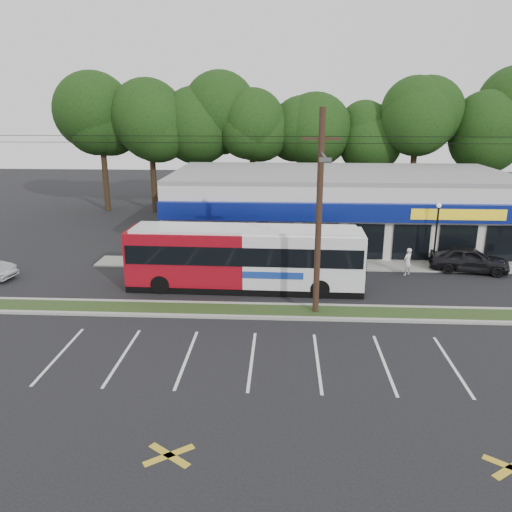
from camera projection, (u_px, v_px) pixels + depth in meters
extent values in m
plane|color=black|center=(255.00, 320.00, 24.35)|extent=(120.00, 120.00, 0.00)
cube|color=#253817|center=(256.00, 311.00, 25.29)|extent=(40.00, 1.60, 0.12)
cube|color=#9E9E93|center=(255.00, 317.00, 24.48)|extent=(40.00, 0.25, 0.14)
cube|color=#9E9E93|center=(257.00, 304.00, 26.10)|extent=(40.00, 0.25, 0.14)
cube|color=#9E9E93|center=(339.00, 265.00, 32.69)|extent=(32.00, 2.20, 0.10)
cube|color=silver|center=(337.00, 208.00, 38.66)|extent=(25.00, 12.00, 5.00)
cube|color=navy|center=(348.00, 213.00, 32.42)|extent=(25.00, 0.50, 1.20)
cube|color=black|center=(346.00, 241.00, 33.17)|extent=(24.00, 0.12, 2.40)
cube|color=yellow|center=(459.00, 215.00, 31.80)|extent=(6.00, 0.06, 0.70)
cube|color=gray|center=(339.00, 173.00, 37.90)|extent=(25.00, 12.00, 0.30)
cylinder|color=black|center=(319.00, 216.00, 23.72)|extent=(0.30, 0.30, 10.00)
cube|color=black|center=(322.00, 139.00, 22.69)|extent=(1.80, 0.12, 0.12)
cylinder|color=#59595E|center=(323.00, 154.00, 21.71)|extent=(0.10, 2.40, 0.10)
cube|color=#59595E|center=(325.00, 160.00, 20.50)|extent=(0.50, 0.25, 0.15)
cylinder|color=black|center=(256.00, 136.00, 22.82)|extent=(50.00, 0.02, 0.02)
cylinder|color=black|center=(256.00, 143.00, 22.90)|extent=(50.00, 0.02, 0.02)
cylinder|color=black|center=(436.00, 238.00, 31.63)|extent=(0.12, 0.12, 4.00)
sphere|color=silver|center=(439.00, 206.00, 31.02)|extent=(0.30, 0.30, 0.30)
cylinder|color=black|center=(108.00, 182.00, 49.24)|extent=(0.56, 0.56, 5.72)
sphere|color=black|center=(103.00, 124.00, 47.64)|extent=(6.76, 6.76, 6.76)
cylinder|color=black|center=(158.00, 183.00, 48.98)|extent=(0.56, 0.56, 5.72)
sphere|color=black|center=(155.00, 124.00, 47.38)|extent=(6.76, 6.76, 6.76)
cylinder|color=black|center=(209.00, 183.00, 48.72)|extent=(0.56, 0.56, 5.72)
sphere|color=black|center=(207.00, 124.00, 47.11)|extent=(6.76, 6.76, 6.76)
cylinder|color=black|center=(260.00, 183.00, 48.46)|extent=(0.56, 0.56, 5.72)
sphere|color=black|center=(260.00, 124.00, 46.85)|extent=(6.76, 6.76, 6.76)
cylinder|color=black|center=(311.00, 184.00, 48.20)|extent=(0.56, 0.56, 5.72)
sphere|color=black|center=(313.00, 124.00, 46.59)|extent=(6.76, 6.76, 6.76)
cylinder|color=black|center=(363.00, 184.00, 47.94)|extent=(0.56, 0.56, 5.72)
sphere|color=black|center=(367.00, 124.00, 46.33)|extent=(6.76, 6.76, 6.76)
cylinder|color=black|center=(416.00, 185.00, 47.68)|extent=(0.56, 0.56, 5.72)
sphere|color=black|center=(422.00, 124.00, 46.07)|extent=(6.76, 6.76, 6.76)
cylinder|color=black|center=(469.00, 185.00, 47.42)|extent=(0.56, 0.56, 5.72)
sphere|color=black|center=(477.00, 124.00, 45.81)|extent=(6.76, 6.76, 6.76)
cube|color=maroon|center=(187.00, 255.00, 28.40)|extent=(6.64, 2.89, 3.02)
cube|color=white|center=(303.00, 258.00, 27.92)|extent=(6.64, 2.89, 3.02)
cube|color=black|center=(245.00, 284.00, 28.64)|extent=(13.22, 2.98, 0.38)
cube|color=black|center=(245.00, 250.00, 28.06)|extent=(12.96, 3.09, 1.04)
cube|color=black|center=(363.00, 256.00, 27.62)|extent=(0.11, 2.33, 1.54)
cube|color=#193899|center=(273.00, 276.00, 26.89)|extent=(3.29, 0.10, 0.38)
cube|color=white|center=(245.00, 229.00, 27.71)|extent=(12.56, 2.75, 0.20)
cylinder|color=black|center=(160.00, 284.00, 27.69)|extent=(1.06, 0.33, 1.05)
cylinder|color=black|center=(171.00, 270.00, 30.08)|extent=(1.06, 0.33, 1.05)
cylinder|color=black|center=(320.00, 289.00, 27.05)|extent=(1.06, 0.33, 1.05)
cylinder|color=black|center=(318.00, 274.00, 29.44)|extent=(1.06, 0.33, 1.05)
imported|color=black|center=(469.00, 259.00, 31.32)|extent=(5.02, 2.79, 1.62)
imported|color=white|center=(408.00, 262.00, 30.65)|extent=(0.75, 0.71, 1.72)
imported|color=beige|center=(294.00, 256.00, 32.15)|extent=(0.96, 0.92, 1.56)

